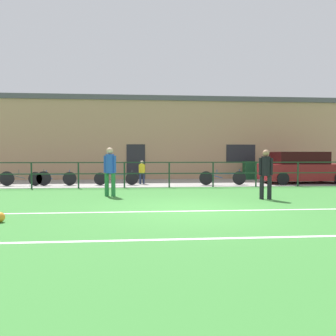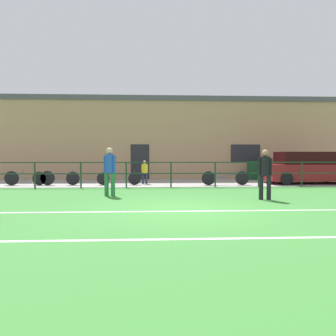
# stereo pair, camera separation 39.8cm
# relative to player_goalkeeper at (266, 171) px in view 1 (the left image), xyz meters

# --- Properties ---
(ground) EXTENTS (60.00, 44.00, 0.04)m
(ground) POSITION_rel_player_goalkeeper_xyz_m (-2.80, -1.78, -0.94)
(ground) COLOR #387A33
(field_line_touchline) EXTENTS (36.00, 0.11, 0.00)m
(field_line_touchline) POSITION_rel_player_goalkeeper_xyz_m (-2.80, -2.05, -0.92)
(field_line_touchline) COLOR white
(field_line_touchline) RESTS_ON ground
(field_line_hash) EXTENTS (36.00, 0.11, 0.00)m
(field_line_hash) POSITION_rel_player_goalkeeper_xyz_m (-2.80, -4.86, -0.92)
(field_line_hash) COLOR white
(field_line_hash) RESTS_ON ground
(pavement_strip) EXTENTS (48.00, 5.00, 0.02)m
(pavement_strip) POSITION_rel_player_goalkeeper_xyz_m (-2.80, 6.72, -0.91)
(pavement_strip) COLOR gray
(pavement_strip) RESTS_ON ground
(perimeter_fence) EXTENTS (36.07, 0.07, 1.15)m
(perimeter_fence) POSITION_rel_player_goalkeeper_xyz_m (-2.80, 4.22, -0.18)
(perimeter_fence) COLOR #193823
(perimeter_fence) RESTS_ON ground
(clubhouse_facade) EXTENTS (28.00, 2.56, 5.02)m
(clubhouse_facade) POSITION_rel_player_goalkeeper_xyz_m (-2.80, 10.42, 1.60)
(clubhouse_facade) COLOR tan
(clubhouse_facade) RESTS_ON ground
(player_goalkeeper) EXTENTS (0.43, 0.29, 1.63)m
(player_goalkeeper) POSITION_rel_player_goalkeeper_xyz_m (0.00, 0.00, 0.00)
(player_goalkeeper) COLOR black
(player_goalkeeper) RESTS_ON ground
(player_striker) EXTENTS (0.45, 0.30, 1.72)m
(player_striker) POSITION_rel_player_goalkeeper_xyz_m (-5.16, 1.25, 0.05)
(player_striker) COLOR #237038
(player_striker) RESTS_ON ground
(soccer_ball_match) EXTENTS (0.22, 0.22, 0.22)m
(soccer_ball_match) POSITION_rel_player_goalkeeper_xyz_m (-7.11, -3.12, -0.81)
(soccer_ball_match) COLOR orange
(soccer_ball_match) RESTS_ON ground
(spectator_child) EXTENTS (0.31, 0.20, 1.16)m
(spectator_child) POSITION_rel_player_goalkeeper_xyz_m (-4.02, 5.90, -0.24)
(spectator_child) COLOR #232D4C
(spectator_child) RESTS_ON pavement_strip
(parked_car_red) EXTENTS (4.29, 1.93, 1.60)m
(parked_car_red) POSITION_rel_player_goalkeeper_xyz_m (4.19, 5.81, -0.15)
(parked_car_red) COLOR maroon
(parked_car_red) RESTS_ON pavement_strip
(bicycle_parked_0) EXTENTS (2.29, 0.04, 0.76)m
(bicycle_parked_0) POSITION_rel_player_goalkeeper_xyz_m (-0.14, 5.08, -0.56)
(bicycle_parked_0) COLOR black
(bicycle_parked_0) RESTS_ON pavement_strip
(bicycle_parked_2) EXTENTS (2.22, 0.04, 0.74)m
(bicycle_parked_2) POSITION_rel_player_goalkeeper_xyz_m (-8.23, 5.42, -0.57)
(bicycle_parked_2) COLOR black
(bicycle_parked_2) RESTS_ON pavement_strip
(bicycle_parked_3) EXTENTS (2.10, 0.04, 0.71)m
(bicycle_parked_3) POSITION_rel_player_goalkeeper_xyz_m (-5.26, 5.42, -0.59)
(bicycle_parked_3) COLOR black
(bicycle_parked_3) RESTS_ON pavement_strip
(bicycle_parked_4) EXTENTS (2.35, 0.04, 0.77)m
(bicycle_parked_4) POSITION_rel_player_goalkeeper_xyz_m (-9.47, 5.42, -0.55)
(bicycle_parked_4) COLOR black
(bicycle_parked_4) RESTS_ON pavement_strip
(trash_bin_0) EXTENTS (0.67, 0.57, 1.08)m
(trash_bin_0) POSITION_rel_player_goalkeeper_xyz_m (2.31, 8.49, -0.36)
(trash_bin_0) COLOR #194C28
(trash_bin_0) RESTS_ON pavement_strip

